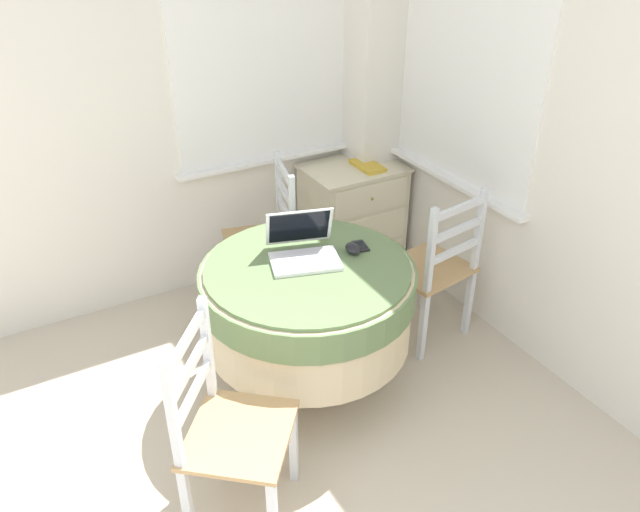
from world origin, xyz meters
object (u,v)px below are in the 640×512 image
object	(u,v)px
computer_mouse	(353,249)
dining_chair_near_back_window	(266,240)
round_dining_table	(308,298)
corner_cabinet	(352,216)
book_on_cabinet	(367,166)
dining_chair_near_right_window	(434,269)
laptop	(303,249)
dining_chair_camera_near	(228,430)
cell_phone	(361,246)

from	to	relation	value
computer_mouse	dining_chair_near_back_window	bearing A→B (deg)	97.99
round_dining_table	computer_mouse	xyz separation A→B (m)	(0.25, -0.00, 0.21)
computer_mouse	corner_cabinet	size ratio (longest dim) A/B	0.14
dining_chair_near_back_window	book_on_cabinet	world-z (taller)	dining_chair_near_back_window
dining_chair_near_right_window	computer_mouse	bearing A→B (deg)	-175.83
laptop	book_on_cabinet	xyz separation A→B (m)	(0.90, 0.83, -0.06)
laptop	corner_cabinet	distance (m)	1.27
dining_chair_near_right_window	corner_cabinet	size ratio (longest dim) A/B	1.31
dining_chair_camera_near	book_on_cabinet	xyz separation A→B (m)	(1.53, 1.41, 0.27)
round_dining_table	corner_cabinet	size ratio (longest dim) A/B	1.45
computer_mouse	corner_cabinet	world-z (taller)	computer_mouse
dining_chair_camera_near	corner_cabinet	distance (m)	2.07
dining_chair_near_back_window	dining_chair_camera_near	world-z (taller)	same
computer_mouse	book_on_cabinet	bearing A→B (deg)	53.50
dining_chair_camera_near	book_on_cabinet	distance (m)	2.10
round_dining_table	book_on_cabinet	bearing A→B (deg)	44.64
cell_phone	dining_chair_camera_near	xyz separation A→B (m)	(-0.93, -0.54, -0.29)
computer_mouse	dining_chair_near_back_window	distance (m)	0.84
book_on_cabinet	laptop	bearing A→B (deg)	-137.35
dining_chair_near_right_window	book_on_cabinet	distance (m)	0.91
cell_phone	dining_chair_near_back_window	xyz separation A→B (m)	(-0.17, 0.75, -0.29)
dining_chair_near_right_window	book_on_cabinet	xyz separation A→B (m)	(0.12, 0.86, 0.27)
laptop	dining_chair_near_back_window	xyz separation A→B (m)	(0.12, 0.70, -0.33)
cell_phone	corner_cabinet	size ratio (longest dim) A/B	0.17
computer_mouse	book_on_cabinet	world-z (taller)	computer_mouse
laptop	dining_chair_near_right_window	size ratio (longest dim) A/B	0.42
book_on_cabinet	cell_phone	bearing A→B (deg)	-124.68
laptop	computer_mouse	distance (m)	0.24
dining_chair_camera_near	dining_chair_near_back_window	bearing A→B (deg)	59.58
book_on_cabinet	dining_chair_near_right_window	bearing A→B (deg)	-97.69
laptop	round_dining_table	bearing A→B (deg)	-102.75
computer_mouse	book_on_cabinet	size ratio (longest dim) A/B	0.39
dining_chair_camera_near	corner_cabinet	size ratio (longest dim) A/B	1.31
dining_chair_camera_near	corner_cabinet	world-z (taller)	dining_chair_camera_near
dining_chair_near_right_window	corner_cabinet	distance (m)	0.92
laptop	dining_chair_camera_near	xyz separation A→B (m)	(-0.64, -0.59, -0.33)
laptop	dining_chair_near_right_window	bearing A→B (deg)	-2.76
cell_phone	dining_chair_near_right_window	size ratio (longest dim) A/B	0.13
round_dining_table	dining_chair_camera_near	world-z (taller)	dining_chair_camera_near
round_dining_table	dining_chair_near_right_window	xyz separation A→B (m)	(0.80, 0.04, -0.10)
round_dining_table	cell_phone	xyz separation A→B (m)	(0.31, 0.03, 0.19)
corner_cabinet	book_on_cabinet	world-z (taller)	book_on_cabinet
laptop	dining_chair_camera_near	world-z (taller)	laptop
round_dining_table	dining_chair_camera_near	bearing A→B (deg)	-140.62
dining_chair_near_right_window	laptop	bearing A→B (deg)	177.24
cell_phone	book_on_cabinet	distance (m)	1.06
laptop	cell_phone	xyz separation A→B (m)	(0.29, -0.05, -0.04)
cell_phone	dining_chair_camera_near	world-z (taller)	dining_chair_camera_near
laptop	dining_chair_near_right_window	xyz separation A→B (m)	(0.78, -0.04, -0.33)
laptop	corner_cabinet	world-z (taller)	laptop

